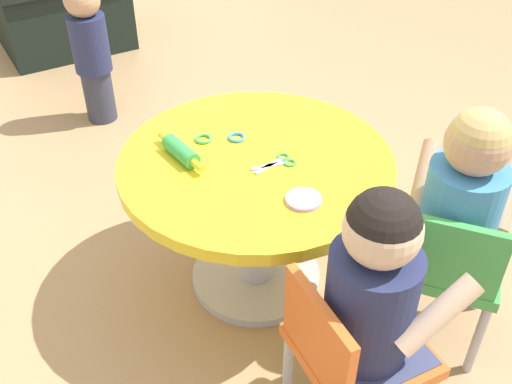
% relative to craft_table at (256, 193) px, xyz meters
% --- Properties ---
extents(ground_plane, '(10.00, 10.00, 0.00)m').
position_rel_craft_table_xyz_m(ground_plane, '(0.00, 0.00, -0.38)').
color(ground_plane, tan).
extents(craft_table, '(0.83, 0.83, 0.51)m').
position_rel_craft_table_xyz_m(craft_table, '(0.00, 0.00, 0.00)').
color(craft_table, silver).
rests_on(craft_table, ground).
extents(child_chair_left, '(0.40, 0.40, 0.54)m').
position_rel_craft_table_xyz_m(child_chair_left, '(-0.27, -0.53, -0.07)').
color(child_chair_left, '#B7B7BC').
rests_on(child_chair_left, ground).
extents(seated_child_left, '(0.42, 0.39, 0.51)m').
position_rel_craft_table_xyz_m(seated_child_left, '(-0.23, -0.54, 0.16)').
color(seated_child_left, '#3F4772').
rests_on(seated_child_left, ground).
extents(child_chair_right, '(0.38, 0.38, 0.54)m').
position_rel_craft_table_xyz_m(child_chair_right, '(0.17, -0.57, -0.07)').
color(child_chair_right, '#B7B7BC').
rests_on(child_chair_right, ground).
extents(seated_child_right, '(0.42, 0.37, 0.51)m').
position_rel_craft_table_xyz_m(seated_child_right, '(0.20, -0.56, 0.16)').
color(seated_child_right, '#3F4772').
rests_on(seated_child_right, ground).
extents(toddler_standing, '(0.17, 0.17, 0.67)m').
position_rel_craft_table_xyz_m(toddler_standing, '(0.34, 1.28, -0.02)').
color(toddler_standing, '#33384C').
rests_on(toddler_standing, ground).
extents(rolling_pin, '(0.08, 0.23, 0.05)m').
position_rel_craft_table_xyz_m(rolling_pin, '(-0.14, 0.17, 0.16)').
color(rolling_pin, green).
rests_on(rolling_pin, craft_table).
extents(craft_scissors, '(0.14, 0.09, 0.01)m').
position_rel_craft_table_xyz_m(craft_scissors, '(0.02, -0.07, 0.13)').
color(craft_scissors, silver).
rests_on(craft_scissors, craft_table).
extents(playdough_blob_0, '(0.10, 0.10, 0.01)m').
position_rel_craft_table_xyz_m(playdough_blob_0, '(-0.07, -0.23, 0.14)').
color(playdough_blob_0, '#CC99E5').
rests_on(playdough_blob_0, craft_table).
extents(cookie_cutter_0, '(0.05, 0.05, 0.01)m').
position_rel_craft_table_xyz_m(cookie_cutter_0, '(-0.03, 0.19, 0.14)').
color(cookie_cutter_0, '#4CB259').
rests_on(cookie_cutter_0, craft_table).
extents(cookie_cutter_1, '(0.06, 0.06, 0.01)m').
position_rel_craft_table_xyz_m(cookie_cutter_1, '(0.04, 0.12, 0.14)').
color(cookie_cutter_1, '#3F99D8').
rests_on(cookie_cutter_1, craft_table).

